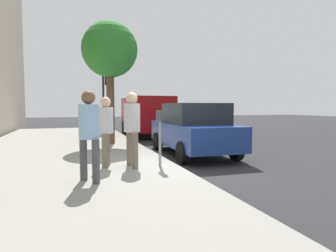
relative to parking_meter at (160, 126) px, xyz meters
name	(u,v)px	position (x,y,z in m)	size (l,w,h in m)	color
ground_plane	(173,168)	(0.34, -0.46, -1.17)	(80.00, 80.00, 0.00)	#2B2B2D
sidewalk_slab	(54,173)	(0.34, 2.54, -1.09)	(28.00, 6.00, 0.15)	gray
parking_meter	(160,126)	(0.00, 0.00, 0.00)	(0.36, 0.12, 1.41)	gray
pedestrian_at_meter	(132,123)	(0.08, 0.70, 0.10)	(0.55, 0.41, 1.86)	#726656
pedestrian_bystander	(89,128)	(-1.03, 1.79, 0.07)	(0.48, 0.40, 1.82)	#47474C
parking_officer	(106,125)	(0.42, 1.31, 0.02)	(0.52, 0.38, 1.75)	#726656
parked_sedan_near	(193,129)	(2.05, -1.81, -0.27)	(4.46, 2.08, 1.77)	navy
parked_van_far	(146,114)	(8.74, -1.81, 0.09)	(5.23, 2.18, 2.18)	maroon
street_tree	(110,51)	(4.90, 0.63, 2.74)	(2.24, 2.24, 4.93)	brown
traffic_signal	(105,91)	(9.95, 0.31, 1.41)	(0.24, 0.44, 3.60)	black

